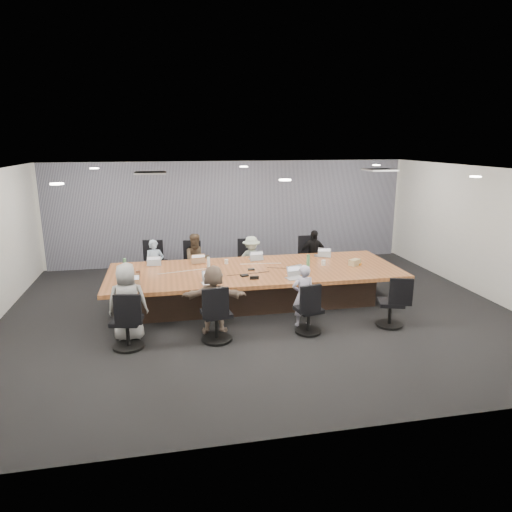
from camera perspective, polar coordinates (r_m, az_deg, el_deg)
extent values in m
cube|color=black|center=(9.25, 0.49, -6.92)|extent=(10.00, 8.00, 0.00)
cube|color=white|center=(8.64, 0.53, 10.66)|extent=(10.00, 8.00, 0.00)
cube|color=silver|center=(12.72, -3.21, 5.46)|extent=(10.00, 0.00, 2.80)
cube|color=silver|center=(5.16, 9.76, -8.07)|extent=(10.00, 0.00, 2.80)
cube|color=silver|center=(11.00, 26.96, 2.53)|extent=(0.00, 8.00, 2.80)
cube|color=gray|center=(12.64, -3.16, 5.40)|extent=(9.80, 0.04, 2.80)
cube|color=#31221A|center=(9.60, -0.12, -4.02)|extent=(4.80, 1.40, 0.66)
cube|color=#A76032|center=(9.49, -0.12, -1.90)|extent=(6.00, 2.20, 0.08)
imported|color=#9EB5D0|center=(10.66, -12.54, -1.09)|extent=(0.43, 0.28, 1.16)
cube|color=#B2B2B7|center=(10.09, -12.63, -0.99)|extent=(0.30, 0.22, 0.02)
imported|color=#4A3C2C|center=(10.66, -7.40, -0.57)|extent=(0.67, 0.56, 1.27)
cube|color=#8C6647|center=(10.10, -7.19, -0.73)|extent=(0.33, 0.24, 0.02)
imported|color=#9DB0A0|center=(10.84, -0.58, -0.53)|extent=(0.79, 0.52, 1.15)
cube|color=#B2B2B7|center=(10.27, -0.01, -0.37)|extent=(0.33, 0.24, 0.02)
imported|color=black|center=(11.20, 7.13, 0.10)|extent=(0.75, 0.35, 1.24)
cube|color=#B2B2B7|center=(10.67, 8.08, 0.05)|extent=(0.34, 0.27, 0.02)
imported|color=gray|center=(8.08, -15.77, -5.54)|extent=(0.68, 0.45, 1.36)
cube|color=#8C6647|center=(8.57, -15.55, -3.89)|extent=(0.36, 0.27, 0.02)
imported|color=#826B5C|center=(8.10, -5.28, -5.41)|extent=(1.20, 0.53, 1.25)
cube|color=#B2B2B7|center=(8.58, -5.70, -3.41)|extent=(0.34, 0.25, 0.02)
imported|color=#B2ACC8|center=(8.43, 5.90, -4.94)|extent=(0.44, 0.30, 1.16)
cube|color=#B2B2B7|center=(8.88, 4.89, -2.78)|extent=(0.38, 0.30, 0.02)
cylinder|color=#519460|center=(9.83, -16.08, -0.95)|extent=(0.09, 0.09, 0.24)
cylinder|color=#519460|center=(9.72, 6.53, -0.58)|extent=(0.08, 0.08, 0.26)
cylinder|color=silver|center=(9.64, -5.95, -0.78)|extent=(0.09, 0.09, 0.22)
cylinder|color=white|center=(9.91, -3.72, -0.70)|extent=(0.09, 0.09, 0.10)
cylinder|color=white|center=(9.88, 8.44, -0.83)|extent=(0.10, 0.10, 0.11)
cylinder|color=brown|center=(9.33, -14.52, -2.08)|extent=(0.11, 0.11, 0.10)
cube|color=black|center=(9.00, -1.45, -2.44)|extent=(0.18, 0.15, 0.03)
cube|color=black|center=(9.43, -0.59, -1.68)|extent=(0.14, 0.10, 0.03)
cube|color=black|center=(8.80, -0.21, -2.72)|extent=(0.18, 0.06, 0.07)
cube|color=tan|center=(9.99, 12.23, -0.78)|extent=(0.29, 0.25, 0.13)
cube|color=orange|center=(10.09, 12.49, -0.92)|extent=(0.21, 0.22, 0.04)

